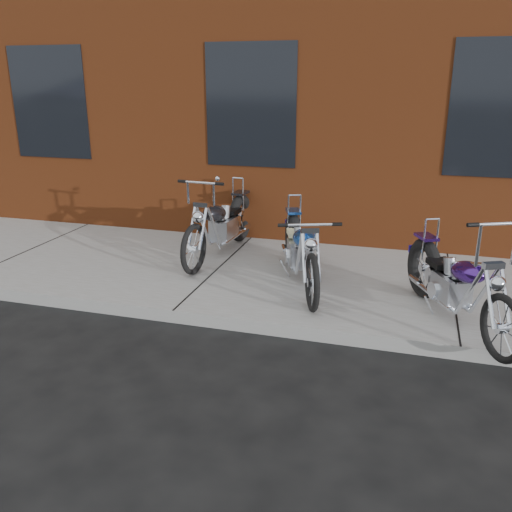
% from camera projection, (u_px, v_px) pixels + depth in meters
% --- Properties ---
extents(ground, '(120.00, 120.00, 0.00)m').
position_uv_depth(ground, '(173.00, 323.00, 6.02)').
color(ground, black).
rests_on(ground, ground).
extents(sidewalk, '(22.00, 3.00, 0.15)m').
position_uv_depth(sidewalk, '(219.00, 273.00, 7.36)').
color(sidewalk, gray).
rests_on(sidewalk, ground).
extents(building_brick, '(22.00, 10.00, 8.00)m').
position_uv_depth(building_brick, '(315.00, 12.00, 12.06)').
color(building_brick, brown).
rests_on(building_brick, ground).
extents(chopper_purple, '(1.04, 2.03, 1.24)m').
position_uv_depth(chopper_purple, '(456.00, 286.00, 5.58)').
color(chopper_purple, black).
rests_on(chopper_purple, sidewalk).
extents(chopper_blue, '(0.91, 2.16, 0.98)m').
position_uv_depth(chopper_blue, '(301.00, 252.00, 6.67)').
color(chopper_blue, black).
rests_on(chopper_blue, sidewalk).
extents(chopper_third, '(0.57, 2.33, 1.18)m').
position_uv_depth(chopper_third, '(221.00, 227.00, 7.76)').
color(chopper_third, black).
rests_on(chopper_third, sidewalk).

